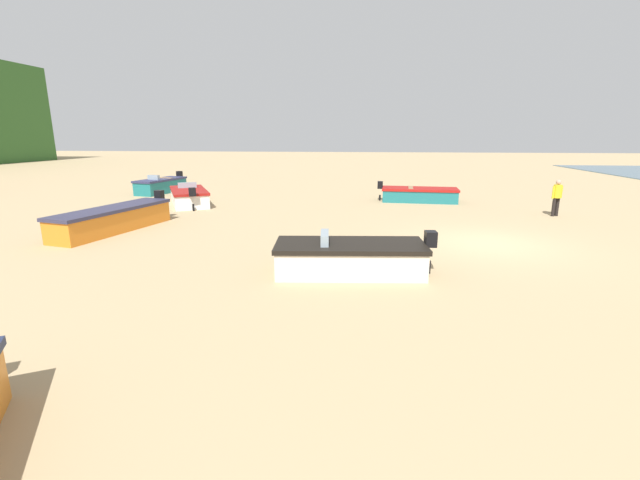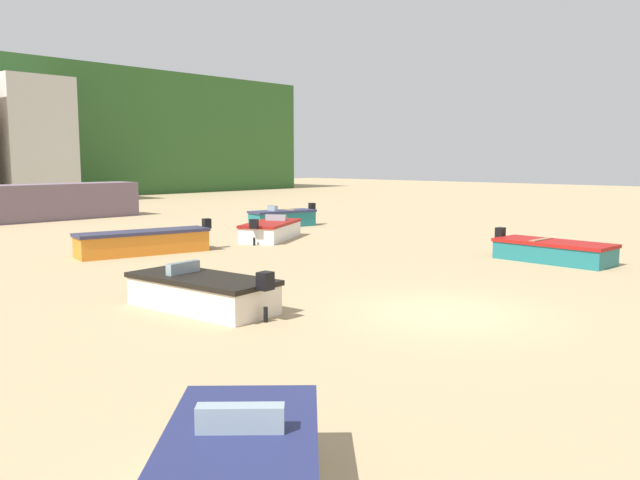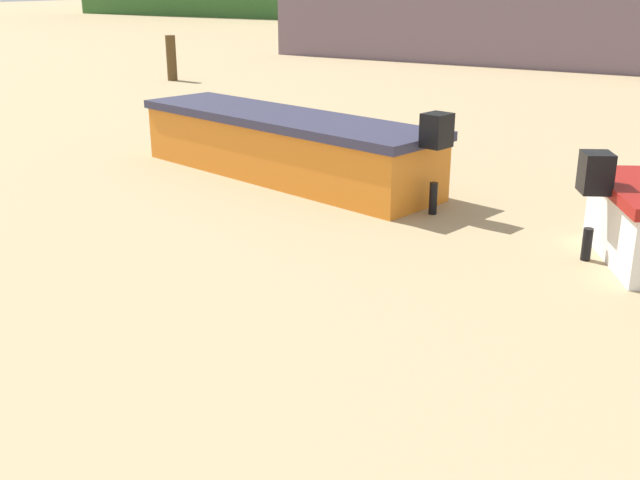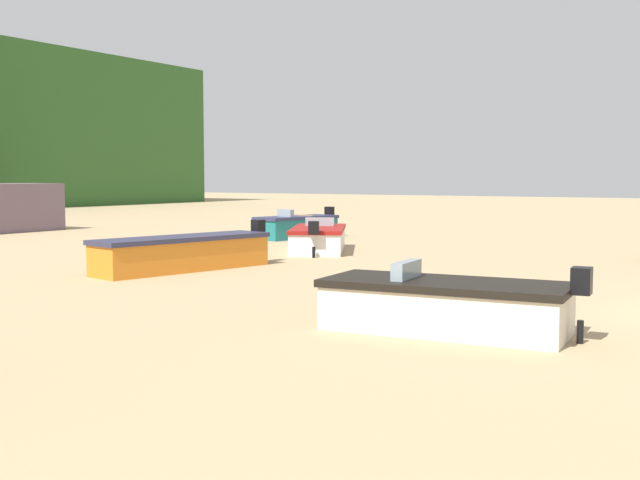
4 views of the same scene
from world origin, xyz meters
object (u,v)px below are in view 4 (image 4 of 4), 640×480
boat_cream_1 (446,305)px  boat_white_5 (318,239)px  boat_orange_0 (184,253)px  boat_teal_4 (297,227)px

boat_cream_1 → boat_white_5: boat_cream_1 is taller
boat_orange_0 → boat_teal_4: 11.19m
boat_orange_0 → boat_cream_1: boat_orange_0 is taller
boat_cream_1 → boat_teal_4: 19.27m
boat_orange_0 → boat_teal_4: boat_orange_0 is taller
boat_cream_1 → boat_teal_4: (14.71, 12.45, 0.04)m
boat_orange_0 → boat_white_5: (6.42, -0.19, -0.05)m
boat_teal_4 → boat_white_5: (-4.23, -3.62, -0.05)m
boat_white_5 → boat_cream_1: bearing=-77.8°
boat_cream_1 → boat_white_5: size_ratio=0.96×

